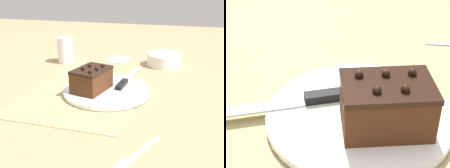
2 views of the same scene
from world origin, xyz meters
The scene contains 5 objects.
ground_plane centered at (0.00, 0.00, 0.00)m, with size 3.00×3.00×0.00m, color #9E7F5B.
placemat_woven centered at (0.00, 0.00, 0.00)m, with size 0.46×0.34×0.00m, color tan.
cake_plate centered at (-0.01, 0.07, 0.01)m, with size 0.27×0.27×0.01m.
chocolate_cake centered at (0.01, 0.03, 0.05)m, with size 0.14×0.11×0.08m.
serving_knife centered at (-0.08, 0.11, 0.02)m, with size 0.24×0.04×0.01m.
Camera 2 is at (-0.17, -0.33, 0.35)m, focal length 60.00 mm.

